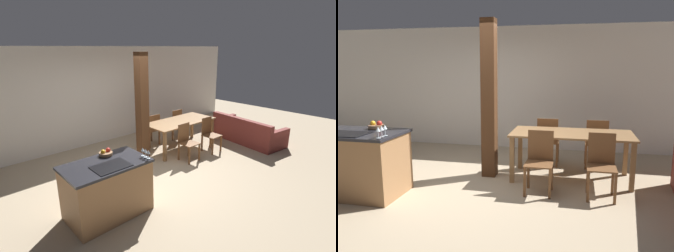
{
  "view_description": "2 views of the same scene",
  "coord_description": "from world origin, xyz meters",
  "views": [
    {
      "loc": [
        -3.27,
        -4.0,
        2.68
      ],
      "look_at": [
        0.6,
        0.2,
        0.95
      ],
      "focal_mm": 28.0,
      "sensor_mm": 36.0,
      "label": 1
    },
    {
      "loc": [
        1.64,
        -4.53,
        1.83
      ],
      "look_at": [
        0.6,
        0.2,
        0.95
      ],
      "focal_mm": 35.0,
      "sensor_mm": 36.0,
      "label": 2
    }
  ],
  "objects": [
    {
      "name": "ground_plane",
      "position": [
        0.0,
        0.0,
        0.0
      ],
      "size": [
        16.0,
        16.0,
        0.0
      ],
      "primitive_type": "plane",
      "color": "tan"
    },
    {
      "name": "wine_glass_far",
      "position": [
        -0.83,
        -0.73,
        1.04
      ],
      "size": [
        0.06,
        0.06,
        0.15
      ],
      "color": "silver",
      "rests_on": "kitchen_island"
    },
    {
      "name": "fruit_bowl",
      "position": [
        -1.27,
        -0.28,
        0.97
      ],
      "size": [
        0.23,
        0.23,
        0.11
      ],
      "color": "#99704C",
      "rests_on": "kitchen_island"
    },
    {
      "name": "dining_chair_far_right",
      "position": [
        2.0,
        1.43,
        0.48
      ],
      "size": [
        0.4,
        0.4,
        0.91
      ],
      "rotation": [
        0.0,
        0.0,
        3.14
      ],
      "color": "brown",
      "rests_on": "ground_plane"
    },
    {
      "name": "wine_glass_near",
      "position": [
        -0.83,
        -0.88,
        1.04
      ],
      "size": [
        0.06,
        0.06,
        0.15
      ],
      "color": "silver",
      "rests_on": "kitchen_island"
    },
    {
      "name": "dining_chair_near_right",
      "position": [
        2.0,
        0.09,
        0.48
      ],
      "size": [
        0.4,
        0.4,
        0.91
      ],
      "color": "brown",
      "rests_on": "ground_plane"
    },
    {
      "name": "wine_glass_middle",
      "position": [
        -0.83,
        -0.81,
        1.04
      ],
      "size": [
        0.06,
        0.06,
        0.15
      ],
      "color": "silver",
      "rests_on": "kitchen_island"
    },
    {
      "name": "wall_back",
      "position": [
        0.0,
        2.71,
        1.35
      ],
      "size": [
        11.2,
        0.08,
        2.7
      ],
      "color": "silver",
      "rests_on": "ground_plane"
    },
    {
      "name": "timber_post",
      "position": [
        0.22,
        0.65,
        1.29
      ],
      "size": [
        0.23,
        0.23,
        2.58
      ],
      "color": "#4C2D19",
      "rests_on": "ground_plane"
    },
    {
      "name": "dining_table",
      "position": [
        1.56,
        0.76,
        0.68
      ],
      "size": [
        1.94,
        0.89,
        0.78
      ],
      "color": "olive",
      "rests_on": "ground_plane"
    },
    {
      "name": "dining_chair_near_left",
      "position": [
        1.13,
        0.09,
        0.48
      ],
      "size": [
        0.4,
        0.4,
        0.91
      ],
      "color": "brown",
      "rests_on": "ground_plane"
    },
    {
      "name": "kitchen_island",
      "position": [
        -1.43,
        -0.54,
        0.46
      ],
      "size": [
        1.34,
        0.82,
        0.93
      ],
      "color": "#9E7047",
      "rests_on": "ground_plane"
    },
    {
      "name": "dining_chair_far_left",
      "position": [
        1.13,
        1.43,
        0.48
      ],
      "size": [
        0.4,
        0.4,
        0.91
      ],
      "rotation": [
        0.0,
        0.0,
        3.14
      ],
      "color": "brown",
      "rests_on": "ground_plane"
    }
  ]
}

